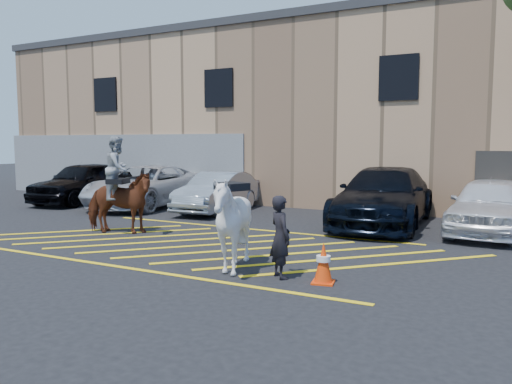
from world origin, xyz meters
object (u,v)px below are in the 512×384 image
at_px(car_silver_sedan, 218,192).
at_px(handler, 280,237).
at_px(car_black_suv, 84,182).
at_px(car_white_suv, 490,206).
at_px(saddled_white, 232,224).
at_px(car_white_pickup, 147,186).
at_px(mounted_bay, 118,195).
at_px(car_blue_suv, 384,196).
at_px(traffic_cone, 323,263).

xyz_separation_m(car_silver_sedan, handler, (5.61, -6.90, 0.05)).
distance_m(car_black_suv, car_white_suv, 15.11).
bearing_deg(car_black_suv, handler, -35.12).
height_order(car_white_suv, saddled_white, saddled_white).
distance_m(car_white_pickup, mounted_bay, 5.69).
bearing_deg(car_blue_suv, traffic_cone, -87.94).
xyz_separation_m(car_silver_sedan, car_blue_suv, (5.91, -0.12, 0.15)).
bearing_deg(car_white_pickup, traffic_cone, -40.67).
distance_m(car_white_pickup, car_blue_suv, 9.06).
bearing_deg(car_black_suv, car_silver_sedan, -3.91).
distance_m(saddled_white, traffic_cone, 1.90).
height_order(handler, mounted_bay, mounted_bay).
height_order(car_black_suv, car_white_suv, car_black_suv).
height_order(car_blue_suv, traffic_cone, car_blue_suv).
bearing_deg(saddled_white, mounted_bay, 156.50).
distance_m(car_blue_suv, mounted_bay, 7.67).
distance_m(car_white_pickup, car_silver_sedan, 3.15).
bearing_deg(car_silver_sedan, car_blue_suv, -5.85).
bearing_deg(saddled_white, car_blue_suv, 79.29).
xyz_separation_m(car_white_suv, saddled_white, (-4.18, -6.63, 0.16)).
bearing_deg(mounted_bay, car_blue_suv, 38.36).
bearing_deg(car_blue_suv, car_black_suv, 178.07).
height_order(car_white_pickup, traffic_cone, car_white_pickup).
height_order(saddled_white, traffic_cone, saddled_white).
height_order(car_white_pickup, saddled_white, saddled_white).
bearing_deg(car_blue_suv, mounted_bay, -144.00).
bearing_deg(handler, saddled_white, 43.22).
relative_size(car_silver_sedan, traffic_cone, 5.85).
bearing_deg(saddled_white, car_silver_sedan, 123.66).
bearing_deg(car_black_suv, traffic_cone, -33.43).
xyz_separation_m(car_black_suv, car_white_suv, (15.11, -0.09, -0.07)).
height_order(handler, traffic_cone, handler).
bearing_deg(car_white_pickup, mounted_bay, -63.01).
height_order(car_white_suv, mounted_bay, mounted_bay).
bearing_deg(traffic_cone, car_black_suv, 152.43).
relative_size(car_silver_sedan, saddled_white, 2.00).
relative_size(handler, saddled_white, 0.71).
relative_size(car_black_suv, mounted_bay, 1.87).
relative_size(car_black_suv, car_silver_sedan, 1.15).
relative_size(mounted_bay, saddled_white, 1.23).
distance_m(car_silver_sedan, car_white_suv, 8.80).
bearing_deg(mounted_bay, saddled_white, -23.50).
distance_m(car_white_suv, mounted_bay, 10.01).
xyz_separation_m(mounted_bay, traffic_cone, (6.54, -1.99, -0.70)).
distance_m(car_white_suv, saddled_white, 7.84).
distance_m(car_white_pickup, saddled_white, 10.37).
bearing_deg(saddled_white, handler, 2.44).
height_order(car_black_suv, saddled_white, saddled_white).
xyz_separation_m(handler, mounted_bay, (-5.72, 2.01, 0.31)).
bearing_deg(mounted_bay, car_silver_sedan, 88.76).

